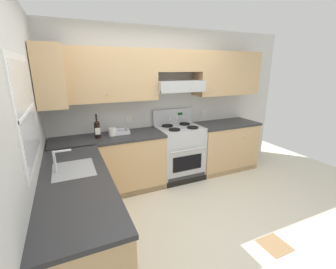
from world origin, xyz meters
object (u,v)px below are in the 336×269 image
object	(u,v)px
wine_bottle	(97,129)
bowl	(119,132)
paper_towel_roll	(112,132)
stove	(179,152)

from	to	relation	value
wine_bottle	bowl	xyz separation A→B (m)	(0.34, 0.10, -0.12)
bowl	paper_towel_roll	size ratio (longest dim) A/B	2.44
stove	paper_towel_roll	bearing A→B (deg)	178.61
bowl	paper_towel_roll	bearing A→B (deg)	-148.45
stove	bowl	world-z (taller)	stove
paper_towel_roll	wine_bottle	bearing A→B (deg)	-172.54
bowl	paper_towel_roll	xyz separation A→B (m)	(-0.12, -0.08, 0.04)
stove	wine_bottle	size ratio (longest dim) A/B	3.39
stove	wine_bottle	bearing A→B (deg)	-179.96
stove	wine_bottle	xyz separation A→B (m)	(-1.36, -0.00, 0.57)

